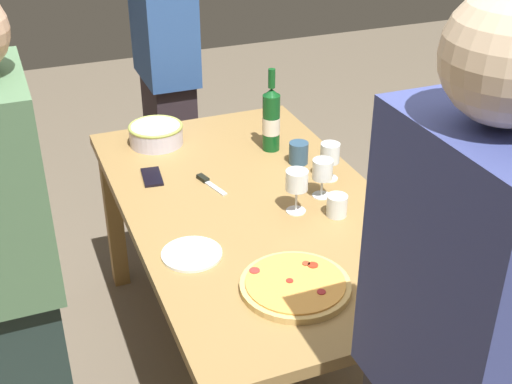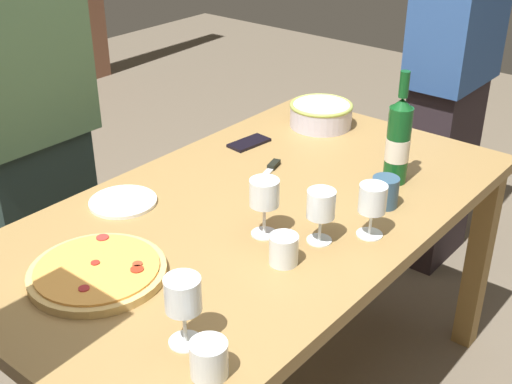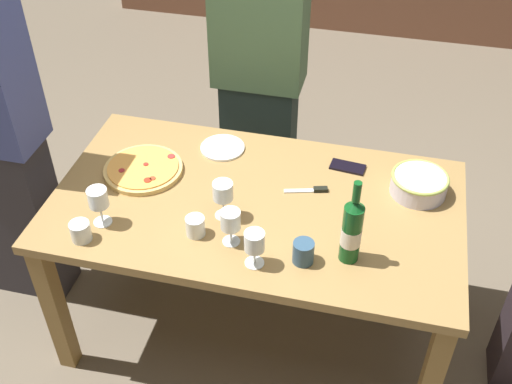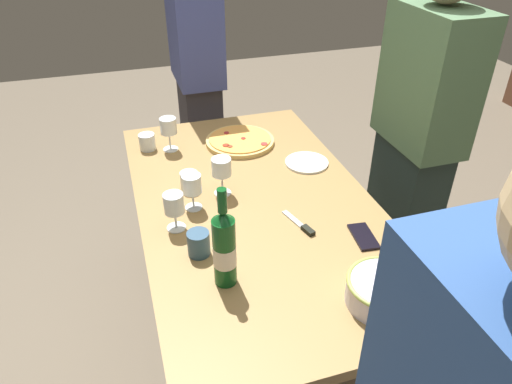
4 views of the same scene
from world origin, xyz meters
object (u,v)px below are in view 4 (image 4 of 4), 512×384
object	(u,v)px
wine_bottle	(224,248)
wine_glass_by_bottle	(222,169)
wine_glass_far_right	(168,128)
person_guest_left	(417,139)
wine_glass_near_pizza	(192,186)
pizza_knife	(302,226)
cup_amber	(147,142)
dining_table	(256,221)
side_plate	(307,163)
wine_glass_far_left	(174,205)
cup_spare	(189,181)
serving_bowl	(384,290)
cell_phone	(363,236)
person_host	(198,74)
pizza	(240,141)
cup_ceramic	(199,243)

from	to	relation	value
wine_bottle	wine_glass_by_bottle	distance (m)	0.50
wine_glass_far_right	person_guest_left	bearing A→B (deg)	71.96
wine_glass_near_pizza	pizza_knife	distance (m)	0.43
cup_amber	person_guest_left	world-z (taller)	person_guest_left
dining_table	wine_glass_far_right	distance (m)	0.62
side_plate	pizza_knife	bearing A→B (deg)	-24.35
wine_glass_far_left	wine_glass_far_right	size ratio (longest dim) A/B	0.92
wine_glass_far_left	cup_spare	distance (m)	0.27
wine_glass_by_bottle	wine_glass_far_left	bearing A→B (deg)	-51.24
wine_bottle	cup_amber	bearing A→B (deg)	-172.10
pizza_knife	side_plate	bearing A→B (deg)	155.65
wine_glass_by_bottle	cup_spare	distance (m)	0.16
dining_table	cup_amber	xyz separation A→B (m)	(-0.57, -0.35, 0.13)
serving_bowl	side_plate	bearing A→B (deg)	173.06
wine_glass_far_left	cell_phone	size ratio (longest dim) A/B	1.01
serving_bowl	person_host	distance (m)	1.73
serving_bowl	wine_glass_far_right	size ratio (longest dim) A/B	1.43
pizza	person_host	size ratio (longest dim) A/B	0.19
dining_table	wine_glass_near_pizza	world-z (taller)	wine_glass_near_pizza
wine_glass_far_left	cup_amber	world-z (taller)	wine_glass_far_left
cup_amber	cup_spare	size ratio (longest dim) A/B	0.99
wine_glass_far_right	pizza_knife	bearing A→B (deg)	26.33
wine_glass_near_pizza	wine_glass_far_left	bearing A→B (deg)	-38.10
wine_glass_far_left	cup_ceramic	size ratio (longest dim) A/B	1.67
pizza	wine_glass_far_left	size ratio (longest dim) A/B	2.24
side_plate	person_guest_left	size ratio (longest dim) A/B	0.12
wine_glass_far_left	cup_ceramic	bearing A→B (deg)	17.46
wine_glass_by_bottle	person_host	size ratio (longest dim) A/B	0.09
dining_table	wine_glass_far_left	xyz separation A→B (m)	(0.07, -0.32, 0.20)
cup_amber	cup_ceramic	xyz separation A→B (m)	(0.80, 0.08, 0.01)
serving_bowl	wine_glass_near_pizza	xyz separation A→B (m)	(-0.65, -0.44, 0.05)
cup_spare	person_guest_left	xyz separation A→B (m)	(-0.01, 1.05, 0.03)
wine_glass_far_right	pizza_knife	distance (m)	0.83
wine_glass_far_right	cup_amber	bearing A→B (deg)	-109.90
serving_bowl	wine_bottle	bearing A→B (deg)	-117.85
wine_glass_near_pizza	cup_spare	size ratio (longest dim) A/B	1.91
wine_glass_far_right	person_host	size ratio (longest dim) A/B	0.09
person_host	pizza_knife	bearing A→B (deg)	4.91
dining_table	person_host	xyz separation A→B (m)	(-1.11, 0.00, 0.24)
pizza	side_plate	size ratio (longest dim) A/B	1.70
person_host	wine_glass_by_bottle	bearing A→B (deg)	-6.20
wine_glass_by_bottle	person_guest_left	world-z (taller)	person_guest_left
wine_glass_far_right	side_plate	distance (m)	0.65
wine_bottle	person_guest_left	world-z (taller)	person_guest_left
cup_ceramic	side_plate	world-z (taller)	cup_ceramic
cup_amber	person_host	distance (m)	0.65
wine_glass_near_pizza	wine_glass_far_left	xyz separation A→B (m)	(0.11, -0.08, 0.00)
cup_ceramic	wine_bottle	bearing A→B (deg)	19.07
wine_glass_far_right	cell_phone	distance (m)	1.02
serving_bowl	side_plate	xyz separation A→B (m)	(-0.83, 0.10, -0.04)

